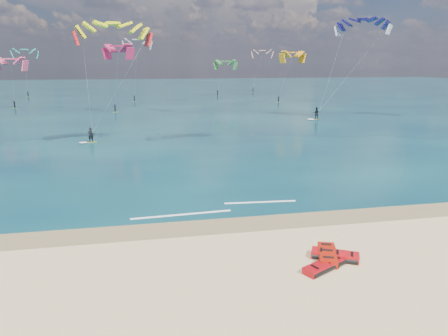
{
  "coord_description": "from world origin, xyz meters",
  "views": [
    {
      "loc": [
        -4.19,
        -18.1,
        9.19
      ],
      "look_at": [
        0.69,
        8.0,
        2.07
      ],
      "focal_mm": 32.0,
      "sensor_mm": 36.0,
      "label": 1
    }
  ],
  "objects_px": {
    "packed_kite_mid": "(335,259)",
    "packed_kite_right": "(327,258)",
    "packed_kite_left": "(325,268)",
    "kitesurfer_main": "(101,78)",
    "kitesurfer_far": "(341,63)"
  },
  "relations": [
    {
      "from": "kitesurfer_main",
      "to": "packed_kite_mid",
      "type": "bearing_deg",
      "value": -85.22
    },
    {
      "from": "packed_kite_left",
      "to": "kitesurfer_main",
      "type": "bearing_deg",
      "value": 85.49
    },
    {
      "from": "packed_kite_left",
      "to": "kitesurfer_main",
      "type": "xyz_separation_m",
      "value": [
        -12.46,
        30.06,
        7.51
      ]
    },
    {
      "from": "packed_kite_mid",
      "to": "kitesurfer_far",
      "type": "distance_m",
      "value": 48.89
    },
    {
      "from": "packed_kite_mid",
      "to": "kitesurfer_main",
      "type": "bearing_deg",
      "value": 142.6
    },
    {
      "from": "packed_kite_right",
      "to": "kitesurfer_main",
      "type": "relative_size",
      "value": 0.16
    },
    {
      "from": "packed_kite_mid",
      "to": "kitesurfer_main",
      "type": "xyz_separation_m",
      "value": [
        -13.33,
        29.25,
        7.51
      ]
    },
    {
      "from": "packed_kite_mid",
      "to": "kitesurfer_far",
      "type": "xyz_separation_m",
      "value": [
        21.08,
        43.19,
        8.96
      ]
    },
    {
      "from": "kitesurfer_main",
      "to": "kitesurfer_far",
      "type": "bearing_deg",
      "value": 2.33
    },
    {
      "from": "packed_kite_mid",
      "to": "kitesurfer_main",
      "type": "height_order",
      "value": "kitesurfer_main"
    },
    {
      "from": "packed_kite_mid",
      "to": "packed_kite_right",
      "type": "height_order",
      "value": "packed_kite_right"
    },
    {
      "from": "packed_kite_left",
      "to": "kitesurfer_far",
      "type": "xyz_separation_m",
      "value": [
        21.96,
        44.0,
        8.96
      ]
    },
    {
      "from": "packed_kite_right",
      "to": "kitesurfer_far",
      "type": "bearing_deg",
      "value": -6.13
    },
    {
      "from": "packed_kite_left",
      "to": "kitesurfer_main",
      "type": "height_order",
      "value": "kitesurfer_main"
    },
    {
      "from": "packed_kite_mid",
      "to": "kitesurfer_far",
      "type": "height_order",
      "value": "kitesurfer_far"
    }
  ]
}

